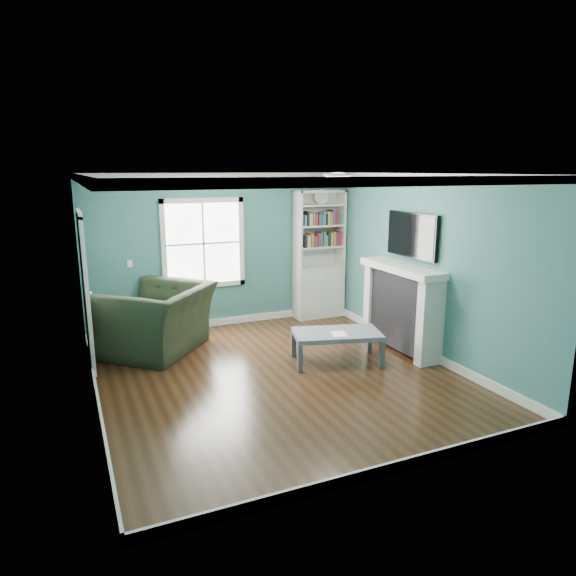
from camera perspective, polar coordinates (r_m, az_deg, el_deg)
name	(u,v)px	position (r m, az deg, el deg)	size (l,w,h in m)	color
floor	(278,375)	(6.87, -1.14, -9.69)	(5.00, 5.00, 0.00)	black
room_walls	(277,257)	(6.42, -1.20, 3.43)	(5.00, 5.00, 5.00)	#377675
trim	(277,284)	(6.49, -1.19, 0.43)	(4.50, 5.00, 2.60)	white
window	(203,244)	(8.69, -9.38, 4.90)	(1.40, 0.06, 1.50)	white
bookshelf	(319,267)	(9.33, 3.44, 2.32)	(0.90, 0.35, 2.31)	silver
fireplace	(401,309)	(7.81, 12.50, -2.25)	(0.44, 1.58, 1.30)	black
tv	(412,235)	(7.67, 13.63, 5.72)	(0.06, 1.10, 0.65)	black
door	(85,290)	(7.42, -21.60, -0.18)	(0.12, 0.98, 2.17)	silver
ceiling_fixture	(338,178)	(6.82, 5.59, 12.10)	(0.38, 0.38, 0.15)	white
light_switch	(130,263)	(8.51, -17.16, 2.62)	(0.08, 0.01, 0.12)	white
recliner	(157,308)	(7.80, -14.35, -2.20)	(1.51, 0.98, 1.32)	black
coffee_table	(337,336)	(7.25, 5.46, -5.30)	(1.33, 0.96, 0.44)	#464D54
paper_sheet	(339,334)	(7.14, 5.71, -5.10)	(0.20, 0.25, 0.00)	white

